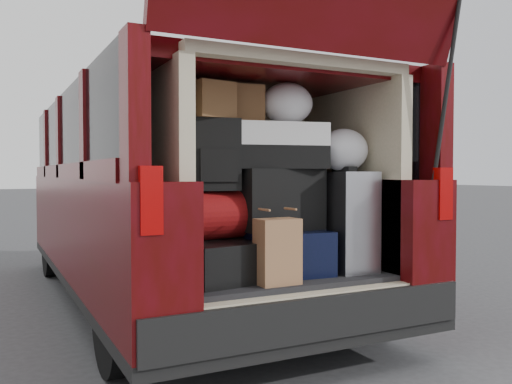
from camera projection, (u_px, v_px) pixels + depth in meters
ground at (284, 374)px, 3.07m from camera, size 80.00×80.00×0.00m
minivan at (179, 199)px, 4.70m from camera, size 1.90×5.35×2.77m
load_floor at (262, 314)px, 3.30m from camera, size 1.24×1.05×0.55m
black_hardshell at (212, 260)px, 2.99m from camera, size 0.47×0.60×0.22m
navy_hardshell at (277, 250)px, 3.23m from camera, size 0.52×0.62×0.26m
silver_roller at (344, 221)px, 3.28m from camera, size 0.26×0.40×0.60m
kraft_bag at (277, 251)px, 2.86m from camera, size 0.23×0.15×0.35m
red_duffel at (220, 215)px, 3.05m from camera, size 0.45×0.33×0.27m
black_soft_case at (277, 199)px, 3.19m from camera, size 0.51×0.32×0.36m
backpack at (213, 155)px, 3.00m from camera, size 0.30×0.21×0.40m
twotone_duffel at (273, 146)px, 3.17m from camera, size 0.64×0.41×0.27m
grocery_sack_lower at (212, 100)px, 2.98m from camera, size 0.24×0.21×0.20m
grocery_sack_upper at (242, 105)px, 3.17m from camera, size 0.24×0.20×0.22m
plastic_bag_center at (287, 104)px, 3.24m from camera, size 0.34×0.32×0.25m
plastic_bag_right at (344, 150)px, 3.30m from camera, size 0.35×0.33×0.26m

